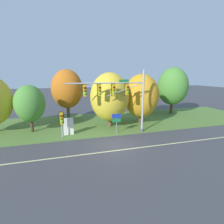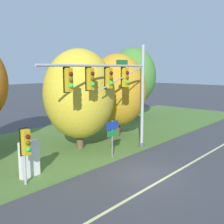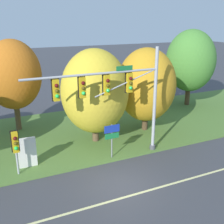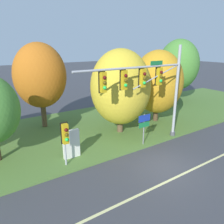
% 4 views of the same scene
% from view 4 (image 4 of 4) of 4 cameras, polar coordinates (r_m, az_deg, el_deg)
% --- Properties ---
extents(ground_plane, '(160.00, 160.00, 0.00)m').
position_cam_4_polar(ground_plane, '(14.38, 13.78, -13.49)').
color(ground_plane, '#3D3D42').
extents(lane_stripe, '(36.00, 0.16, 0.01)m').
position_cam_4_polar(lane_stripe, '(13.74, 17.56, -15.40)').
color(lane_stripe, beige).
rests_on(lane_stripe, ground).
extents(grass_verge, '(48.00, 11.50, 0.10)m').
position_cam_4_polar(grass_verge, '(20.20, -3.52, -3.60)').
color(grass_verge, '#517533').
rests_on(grass_verge, ground).
extents(traffic_signal_mast, '(8.75, 0.49, 7.12)m').
position_cam_4_polar(traffic_signal_mast, '(15.38, 9.63, 7.24)').
color(traffic_signal_mast, '#9EA0A5').
rests_on(traffic_signal_mast, grass_verge).
extents(pedestrian_signal_near_kerb, '(0.46, 0.55, 2.81)m').
position_cam_4_polar(pedestrian_signal_near_kerb, '(13.17, -12.10, -6.14)').
color(pedestrian_signal_near_kerb, '#9EA0A5').
rests_on(pedestrian_signal_near_kerb, grass_verge).
extents(route_sign_post, '(1.07, 0.08, 2.35)m').
position_cam_4_polar(route_sign_post, '(16.02, 8.39, -3.11)').
color(route_sign_post, slate).
rests_on(route_sign_post, grass_verge).
extents(tree_behind_signpost, '(4.42, 4.42, 7.35)m').
position_cam_4_polar(tree_behind_signpost, '(19.77, -18.27, 8.94)').
color(tree_behind_signpost, brown).
rests_on(tree_behind_signpost, grass_verge).
extents(tree_mid_verge, '(4.88, 4.88, 6.87)m').
position_cam_4_polar(tree_mid_verge, '(17.73, 2.24, 6.44)').
color(tree_mid_verge, brown).
rests_on(tree_mid_verge, grass_verge).
extents(tree_tall_centre, '(4.68, 4.68, 6.70)m').
position_cam_4_polar(tree_tall_centre, '(20.94, 11.83, 7.65)').
color(tree_tall_centre, '#4C3823').
rests_on(tree_tall_centre, grass_verge).
extents(tree_right_far, '(3.41, 3.41, 5.10)m').
position_cam_4_polar(tree_right_far, '(28.16, 8.93, 8.52)').
color(tree_right_far, '#4C3823').
rests_on(tree_right_far, grass_verge).
extents(tree_furthest_back, '(5.04, 5.04, 7.81)m').
position_cam_4_polar(tree_furthest_back, '(29.42, 16.97, 11.68)').
color(tree_furthest_back, '#4C3823').
rests_on(tree_furthest_back, grass_verge).
extents(info_kiosk, '(1.10, 0.24, 1.90)m').
position_cam_4_polar(info_kiosk, '(14.55, -10.59, -8.24)').
color(info_kiosk, silver).
rests_on(info_kiosk, grass_verge).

